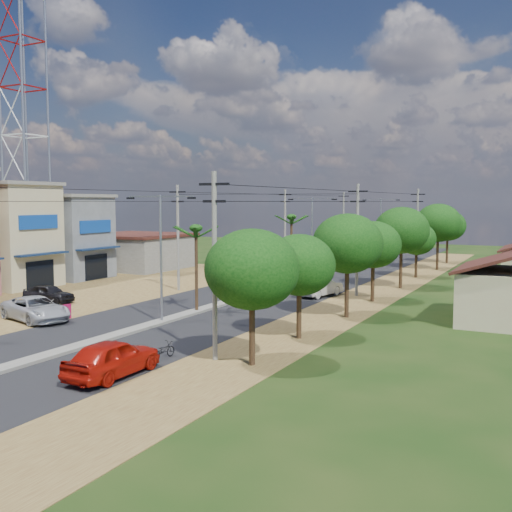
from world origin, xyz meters
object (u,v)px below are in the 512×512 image
(car_white_far, at_px, (278,266))
(car_parked_dark, at_px, (49,294))
(car_silver_mid, at_px, (320,287))
(moto_rider_east, at_px, (163,351))
(car_red_near, at_px, (113,358))
(car_parked_silver, at_px, (36,309))
(roadside_sign, at_px, (64,313))

(car_white_far, distance_m, car_parked_dark, 26.44)
(car_silver_mid, relative_size, car_white_far, 0.94)
(car_white_far, xyz_separation_m, moto_rider_east, (10.20, -34.74, -0.31))
(moto_rider_east, bearing_deg, car_red_near, 93.08)
(moto_rider_east, bearing_deg, car_parked_silver, -10.45)
(car_parked_silver, bearing_deg, car_white_far, 11.93)
(car_silver_mid, relative_size, moto_rider_east, 2.99)
(car_white_far, bearing_deg, car_parked_dark, -112.78)
(moto_rider_east, bearing_deg, car_parked_dark, -21.81)
(car_parked_dark, bearing_deg, car_silver_mid, -58.14)
(car_red_near, height_order, car_parked_silver, car_red_near)
(car_parked_silver, bearing_deg, car_parked_dark, 56.42)
(car_parked_dark, bearing_deg, car_white_far, -19.06)
(car_red_near, bearing_deg, car_parked_silver, -30.44)
(car_parked_dark, distance_m, roadside_sign, 7.23)
(car_red_near, relative_size, car_parked_silver, 0.89)
(car_silver_mid, relative_size, car_parked_dark, 1.14)
(car_parked_dark, bearing_deg, moto_rider_east, -121.97)
(car_silver_mid, bearing_deg, car_parked_dark, 48.45)
(car_red_near, xyz_separation_m, car_parked_silver, (-12.50, 7.27, -0.07))
(car_silver_mid, distance_m, car_parked_dark, 20.90)
(car_white_far, bearing_deg, car_red_near, -82.75)
(moto_rider_east, bearing_deg, car_silver_mid, -83.03)
(roadside_sign, bearing_deg, car_white_far, 92.24)
(car_parked_silver, bearing_deg, roadside_sign, -34.11)
(car_red_near, bearing_deg, car_parked_dark, -36.93)
(car_parked_dark, height_order, roadside_sign, car_parked_dark)
(car_parked_silver, distance_m, moto_rider_east, 13.28)
(car_red_near, distance_m, car_silver_mid, 24.81)
(car_white_far, height_order, moto_rider_east, car_white_far)
(car_parked_dark, bearing_deg, car_parked_silver, -143.85)
(car_silver_mid, height_order, car_white_far, car_silver_mid)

